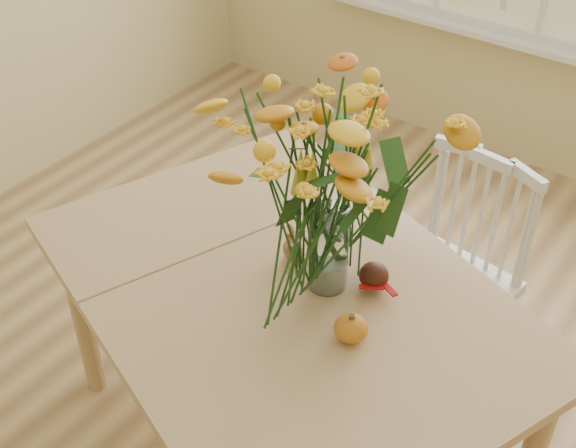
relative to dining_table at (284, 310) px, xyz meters
The scene contains 7 objects.
floor 0.71m from the dining_table, behind, with size 4.00×4.50×0.01m, color #9A734A.
dining_table is the anchor object (origin of this frame).
windsor_chair 0.79m from the dining_table, 71.08° to the left, with size 0.46×0.45×0.90m.
flower_vase 0.50m from the dining_table, 43.48° to the left, with size 0.55×0.55×0.65m.
pumpkin 0.30m from the dining_table, 12.61° to the right, with size 0.09×0.09×0.07m, color #BE6516.
turkey_figurine 0.18m from the dining_table, 112.38° to the left, with size 0.10×0.09×0.10m.
dark_gourd 0.29m from the dining_table, 36.38° to the left, with size 0.12×0.09×0.08m.
Camera 1 is at (1.09, -1.34, 2.31)m, focal length 48.00 mm.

